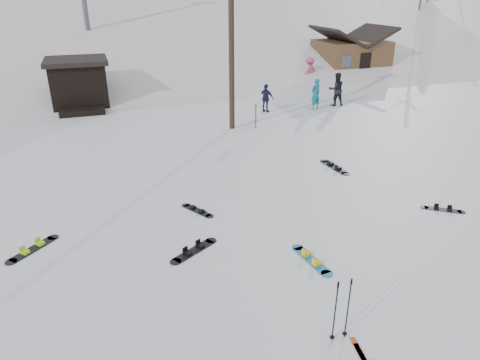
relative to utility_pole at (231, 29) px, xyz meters
name	(u,v)px	position (x,y,z in m)	size (l,w,h in m)	color
ground	(355,333)	(-2.00, -14.00, -4.68)	(200.00, 200.00, 0.00)	white
ski_slope	(129,129)	(-2.00, 41.00, -16.68)	(60.00, 75.00, 45.00)	white
ridge_right	(377,108)	(36.00, 36.00, -15.68)	(34.00, 85.00, 36.00)	white
treeline_right	(412,41)	(34.00, 28.00, -4.68)	(20.00, 60.00, 10.00)	black
treeline_crest	(106,24)	(-2.00, 72.00, -4.68)	(50.00, 6.00, 10.00)	black
utility_pole	(231,29)	(0.00, 0.00, 0.00)	(2.00, 0.26, 9.00)	#3A2819
trail_sign	(256,103)	(1.10, -0.42, -3.41)	(0.50, 0.09, 1.85)	#595B60
lift_hut	(79,83)	(-7.00, 6.94, -3.32)	(3.40, 4.10, 2.75)	black
cabin	(350,57)	(13.00, 10.00, -3.20)	(5.39, 4.40, 3.77)	brown
hero_snowboard	(311,260)	(-1.63, -11.45, -4.65)	(0.46, 1.57, 0.11)	#1C7BB7
ski_poles	(342,309)	(-2.39, -14.00, -3.96)	(0.39, 0.10, 1.41)	black
board_scatter_a	(194,250)	(-4.38, -10.04, -4.65)	(1.42, 0.95, 0.11)	black
board_scatter_b	(197,210)	(-3.75, -7.88, -4.66)	(0.79, 1.20, 0.09)	black
board_scatter_c	(33,249)	(-8.43, -8.55, -4.65)	(1.25, 1.20, 0.11)	black
board_scatter_d	(443,209)	(3.57, -10.37, -4.66)	(1.11, 0.87, 0.09)	black
board_scatter_f	(334,167)	(2.14, -6.19, -4.65)	(0.45, 1.71, 0.12)	black
skier_teal	(315,94)	(5.62, 1.88, -3.81)	(0.64, 0.42, 1.74)	#0D6D83
skier_dark	(336,89)	(7.17, 2.25, -3.72)	(0.93, 0.73, 1.92)	black
skier_pink	(309,71)	(8.43, 7.97, -3.71)	(1.25, 0.72, 1.94)	#C0436C
skier_navy	(266,98)	(2.73, 2.25, -3.90)	(0.91, 0.38, 1.56)	#1B1A41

